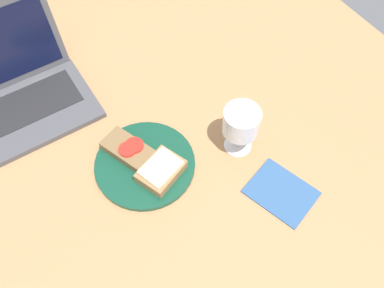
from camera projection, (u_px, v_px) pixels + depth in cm
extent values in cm
cube|color=#B27F51|center=(171.00, 148.00, 102.42)|extent=(140.00, 140.00, 3.00)
cylinder|color=#144733|center=(145.00, 164.00, 97.55)|extent=(22.96, 22.96, 1.24)
cube|color=brown|center=(128.00, 150.00, 97.58)|extent=(10.12, 13.29, 2.33)
cylinder|color=red|center=(134.00, 145.00, 96.51)|extent=(4.31, 4.31, 0.56)
cylinder|color=red|center=(127.00, 149.00, 95.90)|extent=(4.03, 4.03, 0.59)
cube|color=#937047|center=(161.00, 171.00, 94.45)|extent=(12.01, 10.62, 2.51)
cube|color=#F4EAB7|center=(161.00, 167.00, 93.07)|extent=(10.02, 8.66, 0.75)
cylinder|color=white|center=(238.00, 145.00, 100.82)|extent=(6.47, 6.47, 0.40)
cylinder|color=white|center=(239.00, 138.00, 98.01)|extent=(0.91, 0.91, 6.28)
cylinder|color=white|center=(241.00, 122.00, 92.80)|extent=(8.23, 8.23, 6.12)
cylinder|color=white|center=(241.00, 124.00, 93.43)|extent=(7.57, 7.57, 4.61)
cube|color=#4C4C51|center=(31.00, 112.00, 105.43)|extent=(30.74, 21.35, 1.49)
cube|color=#232326|center=(27.00, 105.00, 105.62)|extent=(25.21, 11.74, 0.16)
cube|color=#33598C|center=(281.00, 192.00, 94.18)|extent=(14.88, 16.78, 0.40)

